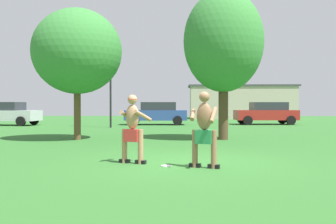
{
  "coord_description": "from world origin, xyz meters",
  "views": [
    {
      "loc": [
        -0.1,
        -9.69,
        1.41
      ],
      "look_at": [
        -0.43,
        0.17,
        1.23
      ],
      "focal_mm": 42.84,
      "sensor_mm": 36.0,
      "label": 1
    }
  ],
  "objects": [
    {
      "name": "tree_left_field",
      "position": [
        -4.27,
        6.17,
        3.52
      ],
      "size": [
        3.56,
        3.56,
        5.23
      ],
      "color": "brown",
      "rests_on": "ground_plane"
    },
    {
      "name": "lamp_post",
      "position": [
        -4.44,
        14.68,
        3.67
      ],
      "size": [
        0.6,
        0.24,
        6.02
      ],
      "color": "black",
      "rests_on": "ground_plane"
    },
    {
      "name": "player_in_green",
      "position": [
        0.41,
        -0.81,
        0.9
      ],
      "size": [
        0.69,
        0.73,
        1.7
      ],
      "color": "black",
      "rests_on": "ground_plane"
    },
    {
      "name": "ground_plane",
      "position": [
        0.0,
        0.0,
        0.0
      ],
      "size": [
        80.0,
        80.0,
        0.0
      ],
      "primitive_type": "plane",
      "color": "#2D6628"
    },
    {
      "name": "frisbee",
      "position": [
        -0.44,
        -0.63,
        0.01
      ],
      "size": [
        0.24,
        0.24,
        0.03
      ],
      "primitive_type": "cylinder",
      "color": "white",
      "rests_on": "ground_plane"
    },
    {
      "name": "player_with_cap",
      "position": [
        -1.27,
        -0.17,
        0.9
      ],
      "size": [
        0.79,
        0.69,
        1.66
      ],
      "color": "black",
      "rests_on": "ground_plane"
    },
    {
      "name": "car_blue_near_post",
      "position": [
        -1.86,
        18.26,
        0.82
      ],
      "size": [
        4.36,
        2.15,
        1.58
      ],
      "color": "#2D478C",
      "rests_on": "ground_plane"
    },
    {
      "name": "car_red_mid_lot",
      "position": [
        5.93,
        18.96,
        0.82
      ],
      "size": [
        4.43,
        2.3,
        1.58
      ],
      "color": "maroon",
      "rests_on": "ground_plane"
    },
    {
      "name": "car_silver_far_end",
      "position": [
        -12.03,
        17.12,
        0.82
      ],
      "size": [
        4.47,
        2.42,
        1.58
      ],
      "color": "silver",
      "rests_on": "ground_plane"
    },
    {
      "name": "tree_right_field",
      "position": [
        1.58,
        6.43,
        3.92
      ],
      "size": [
        3.2,
        3.2,
        5.97
      ],
      "color": "#4C3823",
      "rests_on": "ground_plane"
    },
    {
      "name": "outbuilding_behind_lot",
      "position": [
        5.93,
        30.94,
        1.68
      ],
      "size": [
        10.68,
        4.45,
        3.35
      ],
      "color": "#B2A893",
      "rests_on": "ground_plane"
    }
  ]
}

